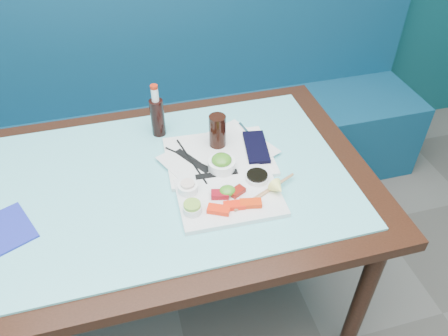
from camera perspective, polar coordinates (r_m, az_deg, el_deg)
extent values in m
cube|color=navy|center=(2.37, -9.96, 1.21)|extent=(3.00, 0.55, 0.45)
cube|color=navy|center=(2.30, -12.09, 13.77)|extent=(3.00, 0.12, 0.95)
cube|color=black|center=(1.46, -8.22, -2.37)|extent=(1.40, 0.90, 0.04)
cylinder|color=black|center=(1.69, 17.49, -16.21)|extent=(0.06, 0.06, 0.71)
cylinder|color=black|center=(2.06, -26.19, -5.96)|extent=(0.06, 0.06, 0.71)
cylinder|color=black|center=(2.10, 8.02, 0.00)|extent=(0.06, 0.06, 0.71)
cube|color=#69CCD3|center=(1.44, -8.31, -1.68)|extent=(1.22, 0.76, 0.01)
cube|color=white|center=(1.36, 0.75, -3.90)|extent=(0.33, 0.24, 0.02)
cube|color=#FF280A|center=(1.30, -0.71, -5.46)|extent=(0.07, 0.06, 0.02)
cube|color=#FF210A|center=(1.31, 1.35, -4.90)|extent=(0.07, 0.04, 0.02)
cube|color=red|center=(1.32, 3.51, -4.63)|extent=(0.07, 0.04, 0.02)
cube|color=maroon|center=(1.34, -0.53, -3.48)|extent=(0.06, 0.04, 0.02)
cube|color=maroon|center=(1.35, 1.72, -3.07)|extent=(0.06, 0.05, 0.02)
ellipsoid|color=#3F8E20|center=(1.35, 0.44, -2.99)|extent=(0.06, 0.05, 0.03)
cylinder|color=white|center=(1.30, -4.16, -5.35)|extent=(0.07, 0.07, 0.02)
cylinder|color=#7EB038|center=(1.29, -4.19, -4.83)|extent=(0.06, 0.06, 0.01)
cylinder|color=white|center=(1.36, -4.74, -2.61)|extent=(0.07, 0.07, 0.03)
cylinder|color=beige|center=(1.35, -4.78, -2.07)|extent=(0.05, 0.05, 0.01)
cylinder|color=white|center=(1.40, 4.33, -1.24)|extent=(0.08, 0.08, 0.01)
cylinder|color=black|center=(1.40, 4.36, -0.92)|extent=(0.08, 0.08, 0.01)
cone|color=#FFFD78|center=(1.35, 7.05, -2.63)|extent=(0.06, 0.05, 0.05)
cube|color=black|center=(1.42, -0.98, -0.82)|extent=(0.14, 0.03, 0.00)
cylinder|color=#9E714A|center=(1.36, 5.39, -3.08)|extent=(0.23, 0.11, 0.01)
cylinder|color=tan|center=(1.37, 5.78, -3.02)|extent=(0.20, 0.11, 0.01)
cube|color=white|center=(1.51, -0.68, 1.53)|extent=(0.37, 0.29, 0.01)
cube|color=silver|center=(1.50, -0.68, 1.76)|extent=(0.43, 0.38, 0.00)
cylinder|color=white|center=(1.43, -0.31, 0.38)|extent=(0.10, 0.10, 0.04)
ellipsoid|color=#3F831E|center=(1.42, -0.32, 1.07)|extent=(0.07, 0.07, 0.03)
cylinder|color=black|center=(1.51, -0.86, 4.85)|extent=(0.06, 0.06, 0.12)
cube|color=black|center=(1.53, 4.22, 2.76)|extent=(0.10, 0.18, 0.01)
cylinder|color=white|center=(1.61, 2.84, 4.95)|extent=(0.03, 0.09, 0.01)
cylinder|color=black|center=(1.48, -4.30, 0.95)|extent=(0.06, 0.25, 0.01)
cylinder|color=black|center=(1.48, -4.00, 1.00)|extent=(0.16, 0.19, 0.01)
cube|color=black|center=(1.48, -4.15, 0.94)|extent=(0.10, 0.15, 0.00)
cylinder|color=black|center=(1.60, -8.67, 6.53)|extent=(0.05, 0.05, 0.14)
cylinder|color=white|center=(1.55, -9.03, 9.45)|extent=(0.03, 0.03, 0.05)
cylinder|color=#B9220B|center=(1.53, -9.15, 10.42)|extent=(0.03, 0.03, 0.01)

